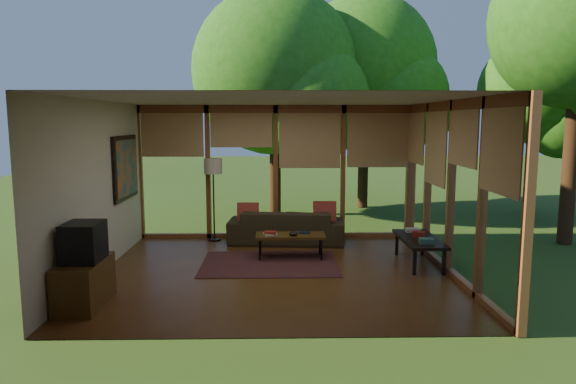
{
  "coord_description": "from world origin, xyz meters",
  "views": [
    {
      "loc": [
        0.04,
        -7.9,
        2.38
      ],
      "look_at": [
        0.21,
        0.7,
        1.19
      ],
      "focal_mm": 32.0,
      "sensor_mm": 36.0,
      "label": 1
    }
  ],
  "objects_px": {
    "sofa": "(286,226)",
    "floor_lamp": "(213,171)",
    "side_console": "(419,240)",
    "media_cabinet": "(84,283)",
    "television": "(84,242)",
    "coffee_table": "(290,236)"
  },
  "relations": [
    {
      "from": "sofa",
      "to": "floor_lamp",
      "type": "distance_m",
      "value": 1.82
    },
    {
      "from": "media_cabinet",
      "to": "floor_lamp",
      "type": "height_order",
      "value": "floor_lamp"
    },
    {
      "from": "sofa",
      "to": "coffee_table",
      "type": "bearing_deg",
      "value": 96.77
    },
    {
      "from": "floor_lamp",
      "to": "coffee_table",
      "type": "relative_size",
      "value": 1.38
    },
    {
      "from": "sofa",
      "to": "side_console",
      "type": "bearing_deg",
      "value": 148.24
    },
    {
      "from": "sofa",
      "to": "media_cabinet",
      "type": "xyz_separation_m",
      "value": [
        -2.68,
        -3.44,
        -0.03
      ]
    },
    {
      "from": "floor_lamp",
      "to": "side_console",
      "type": "bearing_deg",
      "value": -26.59
    },
    {
      "from": "media_cabinet",
      "to": "coffee_table",
      "type": "distance_m",
      "value": 3.56
    },
    {
      "from": "sofa",
      "to": "media_cabinet",
      "type": "bearing_deg",
      "value": 56.29
    },
    {
      "from": "media_cabinet",
      "to": "floor_lamp",
      "type": "xyz_separation_m",
      "value": [
        1.23,
        3.67,
        1.11
      ]
    },
    {
      "from": "sofa",
      "to": "television",
      "type": "height_order",
      "value": "television"
    },
    {
      "from": "sofa",
      "to": "television",
      "type": "bearing_deg",
      "value": 56.5
    },
    {
      "from": "television",
      "to": "floor_lamp",
      "type": "height_order",
      "value": "floor_lamp"
    },
    {
      "from": "media_cabinet",
      "to": "coffee_table",
      "type": "height_order",
      "value": "media_cabinet"
    },
    {
      "from": "media_cabinet",
      "to": "coffee_table",
      "type": "bearing_deg",
      "value": 39.9
    },
    {
      "from": "floor_lamp",
      "to": "coffee_table",
      "type": "xyz_separation_m",
      "value": [
        1.5,
        -1.38,
        -1.01
      ]
    },
    {
      "from": "floor_lamp",
      "to": "coffee_table",
      "type": "height_order",
      "value": "floor_lamp"
    },
    {
      "from": "sofa",
      "to": "floor_lamp",
      "type": "bearing_deg",
      "value": -4.81
    },
    {
      "from": "side_console",
      "to": "media_cabinet",
      "type": "bearing_deg",
      "value": -159.24
    },
    {
      "from": "sofa",
      "to": "coffee_table",
      "type": "xyz_separation_m",
      "value": [
        0.05,
        -1.15,
        0.06
      ]
    },
    {
      "from": "media_cabinet",
      "to": "television",
      "type": "height_order",
      "value": "television"
    },
    {
      "from": "sofa",
      "to": "television",
      "type": "relative_size",
      "value": 4.08
    }
  ]
}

